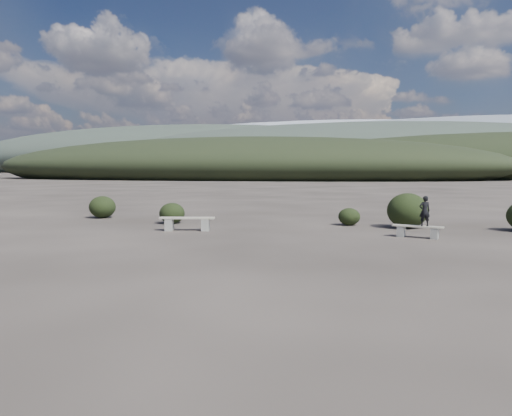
# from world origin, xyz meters

# --- Properties ---
(ground) EXTENTS (1200.00, 1200.00, 0.00)m
(ground) POSITION_xyz_m (0.00, 0.00, 0.00)
(ground) COLOR #292420
(ground) RESTS_ON ground
(bench_left) EXTENTS (2.02, 0.82, 0.50)m
(bench_left) POSITION_xyz_m (-3.54, 6.17, 0.30)
(bench_left) COLOR slate
(bench_left) RESTS_ON ground
(bench_right) EXTENTS (1.63, 0.75, 0.40)m
(bench_right) POSITION_xyz_m (4.47, 6.18, 0.24)
(bench_right) COLOR slate
(bench_right) RESTS_ON ground
(seated_person) EXTENTS (0.40, 0.31, 0.98)m
(seated_person) POSITION_xyz_m (4.67, 6.12, 0.89)
(seated_person) COLOR black
(seated_person) RESTS_ON bench_right
(shrub_a) EXTENTS (1.04, 1.04, 0.85)m
(shrub_a) POSITION_xyz_m (-5.02, 8.27, 0.43)
(shrub_a) COLOR black
(shrub_a) RESTS_ON ground
(shrub_c) EXTENTS (0.87, 0.87, 0.69)m
(shrub_c) POSITION_xyz_m (2.11, 9.28, 0.35)
(shrub_c) COLOR black
(shrub_c) RESTS_ON ground
(shrub_d) EXTENTS (1.52, 1.52, 1.33)m
(shrub_d) POSITION_xyz_m (4.31, 8.88, 0.67)
(shrub_d) COLOR black
(shrub_d) RESTS_ON ground
(shrub_f) EXTENTS (1.19, 1.19, 1.01)m
(shrub_f) POSITION_xyz_m (-9.01, 9.68, 0.50)
(shrub_f) COLOR black
(shrub_f) RESTS_ON ground
(mountain_ridges) EXTENTS (500.00, 400.00, 56.00)m
(mountain_ridges) POSITION_xyz_m (-7.48, 339.06, 10.84)
(mountain_ridges) COLOR black
(mountain_ridges) RESTS_ON ground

